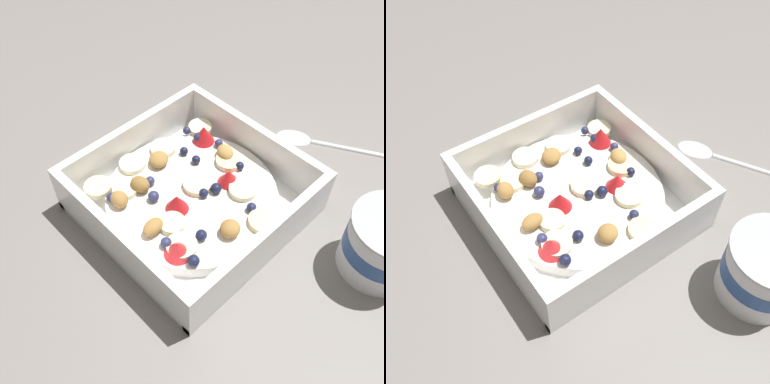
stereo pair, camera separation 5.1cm
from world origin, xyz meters
TOP-DOWN VIEW (x-y plane):
  - ground_plane at (0.00, 0.00)m, footprint 2.40×2.40m
  - fruit_bowl at (0.01, -0.02)m, footprint 0.22×0.22m
  - spoon at (-0.19, 0.02)m, footprint 0.10×0.16m

SIDE VIEW (x-z plane):
  - ground_plane at x=0.00m, z-range 0.00..0.00m
  - spoon at x=-0.19m, z-range 0.00..0.01m
  - fruit_bowl at x=0.01m, z-range -0.01..0.05m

